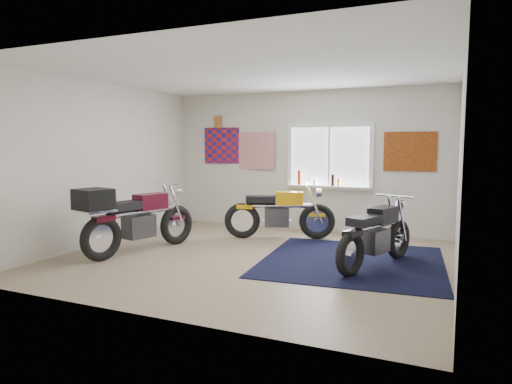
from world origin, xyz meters
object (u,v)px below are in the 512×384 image
at_px(navy_rug, 352,261).
at_px(black_chrome_bike, 376,237).
at_px(maroon_tourer, 132,218).
at_px(yellow_triumph, 279,214).

bearing_deg(navy_rug, black_chrome_bike, -24.27).
bearing_deg(maroon_tourer, navy_rug, -59.79).
xyz_separation_m(navy_rug, maroon_tourer, (-3.19, -0.88, 0.55)).
bearing_deg(maroon_tourer, black_chrome_bike, -63.67).
bearing_deg(navy_rug, yellow_triumph, 144.54).
xyz_separation_m(navy_rug, black_chrome_bike, (0.35, -0.16, 0.42)).
bearing_deg(maroon_tourer, yellow_triumph, -25.00).
bearing_deg(black_chrome_bike, maroon_tourer, 121.98).
height_order(yellow_triumph, maroon_tourer, maroon_tourer).
xyz_separation_m(yellow_triumph, black_chrome_bike, (1.89, -1.26, -0.02)).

